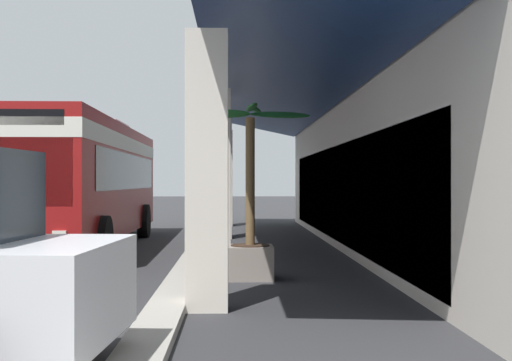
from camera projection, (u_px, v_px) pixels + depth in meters
name	position (u px, v px, depth m)	size (l,w,h in m)	color
ground	(303.00, 244.00, 18.12)	(120.00, 120.00, 0.00)	#2D2D30
curb_strip	(200.00, 245.00, 17.23)	(26.81, 0.50, 0.12)	#9E998E
transit_bus	(79.00, 175.00, 17.31)	(11.23, 2.90, 3.34)	maroon
potted_palm	(251.00, 233.00, 11.68)	(1.98, 1.99, 3.07)	gray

